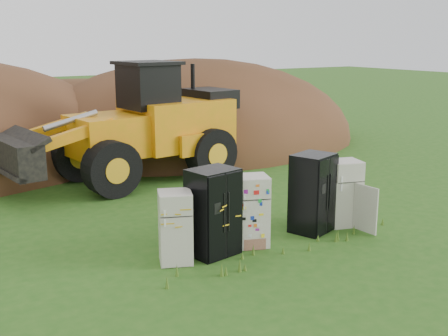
# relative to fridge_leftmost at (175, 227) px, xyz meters

# --- Properties ---
(ground) EXTENTS (120.00, 120.00, 0.00)m
(ground) POSITION_rel_fridge_leftmost_xyz_m (2.38, 0.01, -0.77)
(ground) COLOR #255516
(ground) RESTS_ON ground
(fridge_leftmost) EXTENTS (0.87, 0.86, 1.54)m
(fridge_leftmost) POSITION_rel_fridge_leftmost_xyz_m (0.00, 0.00, 0.00)
(fridge_leftmost) COLOR beige
(fridge_leftmost) RESTS_ON ground
(fridge_black_side) EXTENTS (1.13, 0.97, 1.92)m
(fridge_black_side) POSITION_rel_fridge_leftmost_xyz_m (0.90, -0.02, 0.19)
(fridge_black_side) COLOR black
(fridge_black_side) RESTS_ON ground
(fridge_sticker) EXTENTS (0.91, 0.88, 1.64)m
(fridge_sticker) POSITION_rel_fridge_leftmost_xyz_m (1.92, -0.00, 0.05)
(fridge_sticker) COLOR silver
(fridge_sticker) RESTS_ON ground
(fridge_black_right) EXTENTS (1.18, 1.09, 1.93)m
(fridge_black_right) POSITION_rel_fridge_leftmost_xyz_m (3.73, 0.02, 0.19)
(fridge_black_right) COLOR black
(fridge_black_right) RESTS_ON ground
(fridge_open_door) EXTENTS (0.92, 0.88, 1.67)m
(fridge_open_door) POSITION_rel_fridge_leftmost_xyz_m (4.71, -0.02, 0.06)
(fridge_open_door) COLOR beige
(fridge_open_door) RESTS_ON ground
(wheel_loader) EXTENTS (8.40, 4.23, 3.90)m
(wheel_loader) POSITION_rel_fridge_leftmost_xyz_m (1.58, 6.88, 1.18)
(wheel_loader) COLOR orange
(wheel_loader) RESTS_ON ground
(dirt_mound_right) EXTENTS (15.57, 11.41, 7.54)m
(dirt_mound_right) POSITION_rel_fridge_leftmost_xyz_m (6.94, 11.85, -0.77)
(dirt_mound_right) COLOR #442916
(dirt_mound_right) RESTS_ON ground
(dirt_mound_back) EXTENTS (16.54, 11.03, 5.30)m
(dirt_mound_back) POSITION_rel_fridge_leftmost_xyz_m (2.98, 17.74, -0.77)
(dirt_mound_back) COLOR #442916
(dirt_mound_back) RESTS_ON ground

